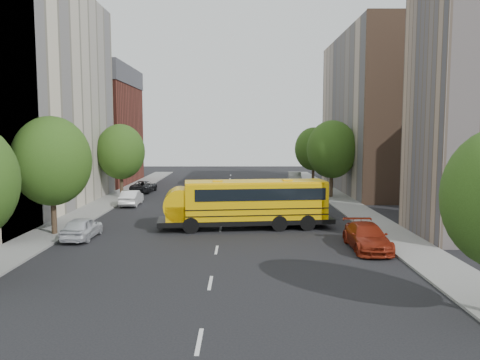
{
  "coord_description": "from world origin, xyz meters",
  "views": [
    {
      "loc": [
        1.3,
        -34.68,
        6.82
      ],
      "look_at": [
        1.39,
        2.0,
        3.09
      ],
      "focal_mm": 35.0,
      "sensor_mm": 36.0,
      "label": 1
    }
  ],
  "objects_px": {
    "parked_car_0": "(82,228)",
    "parked_car_3": "(367,237)",
    "street_tree_4": "(332,149)",
    "parked_car_4": "(310,191)",
    "street_tree_5": "(313,149)",
    "safari_truck": "(283,199)",
    "parked_car_2": "(144,186)",
    "school_bus": "(244,201)",
    "parked_car_5": "(295,178)",
    "street_tree_1": "(52,161)",
    "street_tree_2": "(121,152)",
    "parked_car_1": "(131,198)"
  },
  "relations": [
    {
      "from": "street_tree_2",
      "to": "school_bus",
      "type": "xyz_separation_m",
      "value": [
        12.67,
        -15.82,
        -2.88
      ]
    },
    {
      "from": "street_tree_2",
      "to": "parked_car_3",
      "type": "height_order",
      "value": "street_tree_2"
    },
    {
      "from": "parked_car_0",
      "to": "parked_car_4",
      "type": "xyz_separation_m",
      "value": [
        17.6,
        18.96,
        -0.04
      ]
    },
    {
      "from": "parked_car_1",
      "to": "parked_car_4",
      "type": "bearing_deg",
      "value": -165.75
    },
    {
      "from": "street_tree_1",
      "to": "parked_car_1",
      "type": "height_order",
      "value": "street_tree_1"
    },
    {
      "from": "street_tree_4",
      "to": "parked_car_0",
      "type": "xyz_separation_m",
      "value": [
        -19.8,
        -19.08,
        -4.36
      ]
    },
    {
      "from": "parked_car_2",
      "to": "parked_car_0",
      "type": "bearing_deg",
      "value": 96.31
    },
    {
      "from": "parked_car_5",
      "to": "street_tree_1",
      "type": "bearing_deg",
      "value": -118.34
    },
    {
      "from": "street_tree_4",
      "to": "parked_car_3",
      "type": "xyz_separation_m",
      "value": [
        -2.2,
        -21.86,
        -4.33
      ]
    },
    {
      "from": "parked_car_3",
      "to": "parked_car_2",
      "type": "bearing_deg",
      "value": 125.33
    },
    {
      "from": "street_tree_2",
      "to": "parked_car_5",
      "type": "relative_size",
      "value": 1.62
    },
    {
      "from": "street_tree_4",
      "to": "parked_car_4",
      "type": "relative_size",
      "value": 2.02
    },
    {
      "from": "street_tree_4",
      "to": "street_tree_2",
      "type": "bearing_deg",
      "value": 180.0
    },
    {
      "from": "street_tree_4",
      "to": "parked_car_5",
      "type": "bearing_deg",
      "value": 99.08
    },
    {
      "from": "school_bus",
      "to": "parked_car_2",
      "type": "relative_size",
      "value": 2.65
    },
    {
      "from": "parked_car_1",
      "to": "safari_truck",
      "type": "bearing_deg",
      "value": 155.29
    },
    {
      "from": "parked_car_0",
      "to": "parked_car_3",
      "type": "bearing_deg",
      "value": 171.68
    },
    {
      "from": "street_tree_5",
      "to": "parked_car_2",
      "type": "bearing_deg",
      "value": -160.18
    },
    {
      "from": "street_tree_5",
      "to": "parked_car_3",
      "type": "height_order",
      "value": "street_tree_5"
    },
    {
      "from": "parked_car_4",
      "to": "street_tree_5",
      "type": "bearing_deg",
      "value": 77.66
    },
    {
      "from": "street_tree_4",
      "to": "parked_car_4",
      "type": "xyz_separation_m",
      "value": [
        -2.2,
        -0.11,
        -4.39
      ]
    },
    {
      "from": "safari_truck",
      "to": "parked_car_1",
      "type": "height_order",
      "value": "safari_truck"
    },
    {
      "from": "parked_car_2",
      "to": "parked_car_4",
      "type": "xyz_separation_m",
      "value": [
        18.4,
        -4.69,
        0.02
      ]
    },
    {
      "from": "parked_car_1",
      "to": "parked_car_2",
      "type": "bearing_deg",
      "value": -87.0
    },
    {
      "from": "parked_car_2",
      "to": "street_tree_2",
      "type": "bearing_deg",
      "value": 77.37
    },
    {
      "from": "street_tree_5",
      "to": "parked_car_1",
      "type": "height_order",
      "value": "street_tree_5"
    },
    {
      "from": "parked_car_1",
      "to": "parked_car_4",
      "type": "height_order",
      "value": "parked_car_1"
    },
    {
      "from": "school_bus",
      "to": "parked_car_4",
      "type": "bearing_deg",
      "value": 59.3
    },
    {
      "from": "street_tree_2",
      "to": "parked_car_3",
      "type": "bearing_deg",
      "value": -47.83
    },
    {
      "from": "street_tree_2",
      "to": "parked_car_1",
      "type": "bearing_deg",
      "value": -66.84
    },
    {
      "from": "street_tree_1",
      "to": "parked_car_2",
      "type": "distance_m",
      "value": 23.02
    },
    {
      "from": "street_tree_5",
      "to": "parked_car_4",
      "type": "bearing_deg",
      "value": -100.3
    },
    {
      "from": "street_tree_1",
      "to": "parked_car_4",
      "type": "height_order",
      "value": "street_tree_1"
    },
    {
      "from": "school_bus",
      "to": "parked_car_2",
      "type": "bearing_deg",
      "value": 112.64
    },
    {
      "from": "safari_truck",
      "to": "parked_car_2",
      "type": "bearing_deg",
      "value": 115.04
    },
    {
      "from": "street_tree_1",
      "to": "parked_car_3",
      "type": "distance_m",
      "value": 20.61
    },
    {
      "from": "street_tree_5",
      "to": "parked_car_3",
      "type": "xyz_separation_m",
      "value": [
        -2.2,
        -33.86,
        -3.96
      ]
    },
    {
      "from": "parked_car_2",
      "to": "parked_car_1",
      "type": "bearing_deg",
      "value": 99.08
    },
    {
      "from": "parked_car_2",
      "to": "parked_car_4",
      "type": "relative_size",
      "value": 1.18
    },
    {
      "from": "street_tree_2",
      "to": "street_tree_4",
      "type": "xyz_separation_m",
      "value": [
        22.0,
        0.0,
        0.25
      ]
    },
    {
      "from": "street_tree_1",
      "to": "safari_truck",
      "type": "relative_size",
      "value": 1.2
    },
    {
      "from": "street_tree_4",
      "to": "parked_car_5",
      "type": "xyz_separation_m",
      "value": [
        -2.2,
        13.76,
        -4.29
      ]
    },
    {
      "from": "street_tree_4",
      "to": "parked_car_3",
      "type": "height_order",
      "value": "street_tree_4"
    },
    {
      "from": "street_tree_2",
      "to": "school_bus",
      "type": "bearing_deg",
      "value": -51.31
    },
    {
      "from": "street_tree_5",
      "to": "parked_car_3",
      "type": "bearing_deg",
      "value": -93.72
    },
    {
      "from": "street_tree_2",
      "to": "safari_truck",
      "type": "bearing_deg",
      "value": -34.55
    },
    {
      "from": "parked_car_1",
      "to": "street_tree_4",
      "type": "bearing_deg",
      "value": -167.14
    },
    {
      "from": "parked_car_4",
      "to": "parked_car_2",
      "type": "bearing_deg",
      "value": 163.66
    },
    {
      "from": "school_bus",
      "to": "parked_car_1",
      "type": "height_order",
      "value": "school_bus"
    },
    {
      "from": "street_tree_1",
      "to": "parked_car_3",
      "type": "relative_size",
      "value": 1.54
    }
  ]
}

